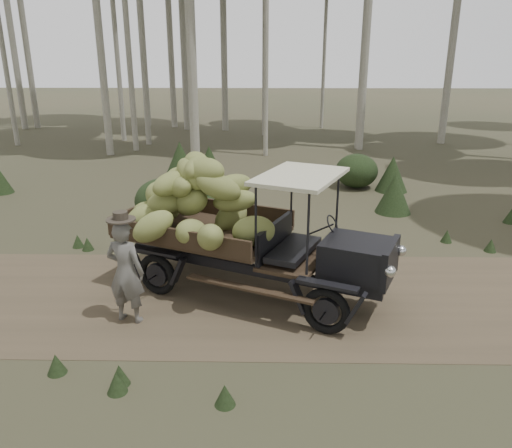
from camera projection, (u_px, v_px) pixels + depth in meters
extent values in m
plane|color=#473D2B|center=(354.00, 299.00, 9.03)|extent=(120.00, 120.00, 0.00)
cube|color=brown|center=(354.00, 299.00, 9.03)|extent=(70.00, 4.00, 0.01)
cube|color=black|center=(355.00, 257.00, 8.22)|extent=(1.35, 1.32, 0.57)
cube|color=black|center=(390.00, 263.00, 7.99)|extent=(0.52, 0.99, 0.64)
cube|color=black|center=(275.00, 238.00, 8.77)|extent=(0.67, 1.36, 0.57)
cube|color=#38281C|center=(204.00, 232.00, 9.39)|extent=(3.41, 2.89, 0.08)
cube|color=#38281C|center=(227.00, 209.00, 10.12)|extent=(2.67, 1.25, 0.33)
cube|color=#38281C|center=(175.00, 238.00, 8.53)|extent=(2.67, 1.25, 0.33)
cube|color=#38281C|center=(141.00, 212.00, 9.91)|extent=(0.82, 1.72, 0.33)
cube|color=beige|center=(300.00, 176.00, 8.21)|extent=(1.81, 2.09, 0.06)
cube|color=black|center=(265.00, 253.00, 9.41)|extent=(4.38, 2.05, 0.19)
cube|color=black|center=(246.00, 268.00, 8.74)|extent=(4.38, 2.05, 0.19)
torus|color=black|center=(353.00, 272.00, 9.22)|extent=(0.78, 0.45, 0.79)
torus|color=black|center=(326.00, 311.00, 7.80)|extent=(0.78, 0.45, 0.79)
torus|color=black|center=(204.00, 245.00, 10.51)|extent=(0.78, 0.45, 0.79)
torus|color=black|center=(157.00, 274.00, 9.09)|extent=(0.78, 0.45, 0.79)
sphere|color=beige|center=(401.00, 251.00, 8.33)|extent=(0.19, 0.19, 0.19)
sphere|color=beige|center=(390.00, 272.00, 7.54)|extent=(0.19, 0.19, 0.19)
ellipsoid|color=olive|center=(144.00, 218.00, 9.22)|extent=(0.92, 0.66, 0.74)
ellipsoid|color=olive|center=(160.00, 195.00, 9.50)|extent=(0.84, 0.91, 0.58)
ellipsoid|color=olive|center=(180.00, 187.00, 8.94)|extent=(0.73, 0.88, 0.55)
ellipsoid|color=olive|center=(197.00, 166.00, 9.12)|extent=(0.80, 0.93, 0.71)
ellipsoid|color=olive|center=(156.00, 211.00, 9.60)|extent=(0.95, 0.54, 0.50)
ellipsoid|color=olive|center=(181.00, 188.00, 9.99)|extent=(0.90, 0.75, 0.57)
ellipsoid|color=olive|center=(183.00, 180.00, 9.43)|extent=(0.93, 0.93, 0.68)
ellipsoid|color=olive|center=(192.00, 174.00, 8.98)|extent=(0.90, 1.02, 0.73)
ellipsoid|color=olive|center=(231.00, 217.00, 9.55)|extent=(0.96, 1.00, 0.74)
ellipsoid|color=olive|center=(164.00, 203.00, 9.17)|extent=(0.72, 0.45, 0.55)
ellipsoid|color=olive|center=(218.00, 187.00, 8.74)|extent=(0.96, 0.47, 0.72)
ellipsoid|color=olive|center=(205.00, 171.00, 8.80)|extent=(0.98, 0.87, 0.57)
ellipsoid|color=olive|center=(254.00, 231.00, 8.49)|extent=(0.84, 0.64, 0.57)
ellipsoid|color=olive|center=(191.00, 201.00, 9.14)|extent=(1.05, 1.06, 0.81)
ellipsoid|color=olive|center=(170.00, 184.00, 8.95)|extent=(0.87, 0.83, 0.57)
ellipsoid|color=olive|center=(197.00, 169.00, 8.96)|extent=(0.59, 0.84, 0.45)
ellipsoid|color=olive|center=(192.00, 233.00, 8.64)|extent=(0.87, 0.94, 0.71)
ellipsoid|color=olive|center=(235.00, 201.00, 9.06)|extent=(0.97, 0.59, 0.55)
ellipsoid|color=olive|center=(235.00, 185.00, 9.10)|extent=(0.88, 0.95, 0.47)
ellipsoid|color=olive|center=(211.00, 173.00, 9.06)|extent=(0.72, 0.85, 0.51)
ellipsoid|color=olive|center=(153.00, 226.00, 8.60)|extent=(0.99, 0.68, 0.78)
ellipsoid|color=olive|center=(210.00, 237.00, 8.15)|extent=(0.58, 0.91, 0.72)
imported|color=#5D5A55|center=(126.00, 272.00, 8.03)|extent=(0.72, 0.57, 1.74)
cylinder|color=#372F26|center=(121.00, 220.00, 7.74)|extent=(0.57, 0.57, 0.02)
cylinder|color=#372F26|center=(120.00, 216.00, 7.73)|extent=(0.28, 0.28, 0.14)
ellipsoid|color=#233319|center=(357.00, 171.00, 16.40)|extent=(1.38, 1.38, 1.11)
cone|color=#233319|center=(209.00, 155.00, 20.19)|extent=(0.63, 0.63, 0.71)
ellipsoid|color=#233319|center=(192.00, 202.00, 13.18)|extent=(1.23, 1.23, 0.99)
cone|color=#233319|center=(392.00, 174.00, 16.00)|extent=(1.02, 1.02, 1.14)
cone|color=#233319|center=(511.00, 216.00, 13.04)|extent=(0.36, 0.36, 0.40)
cone|color=#233319|center=(180.00, 159.00, 17.84)|extent=(1.15, 1.15, 1.28)
cone|color=#233319|center=(0.00, 180.00, 15.80)|extent=(0.75, 0.75, 0.84)
ellipsoid|color=#233319|center=(163.00, 201.00, 13.00)|extent=(1.43, 1.43, 1.15)
cone|color=#233319|center=(394.00, 193.00, 13.80)|extent=(0.99, 0.99, 1.10)
ellipsoid|color=#233319|center=(358.00, 164.00, 18.38)|extent=(0.92, 0.92, 0.74)
cone|color=#233319|center=(302.00, 248.00, 10.99)|extent=(0.27, 0.27, 0.30)
cone|color=#233319|center=(119.00, 375.00, 6.65)|extent=(0.27, 0.27, 0.30)
cone|color=#233319|center=(447.00, 236.00, 11.72)|extent=(0.27, 0.27, 0.30)
cone|color=#233319|center=(87.00, 244.00, 11.25)|extent=(0.27, 0.27, 0.30)
cone|color=#233319|center=(117.00, 382.00, 6.49)|extent=(0.27, 0.27, 0.30)
cone|color=#233319|center=(118.00, 241.00, 11.44)|extent=(0.27, 0.27, 0.30)
cone|color=#233319|center=(491.00, 245.00, 11.16)|extent=(0.27, 0.27, 0.30)
cone|color=#233319|center=(78.00, 241.00, 11.42)|extent=(0.27, 0.27, 0.30)
cone|color=#233319|center=(235.00, 243.00, 11.27)|extent=(0.27, 0.27, 0.30)
cone|color=#233319|center=(225.00, 395.00, 6.25)|extent=(0.27, 0.27, 0.30)
cone|color=#233319|center=(56.00, 364.00, 6.88)|extent=(0.27, 0.27, 0.30)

